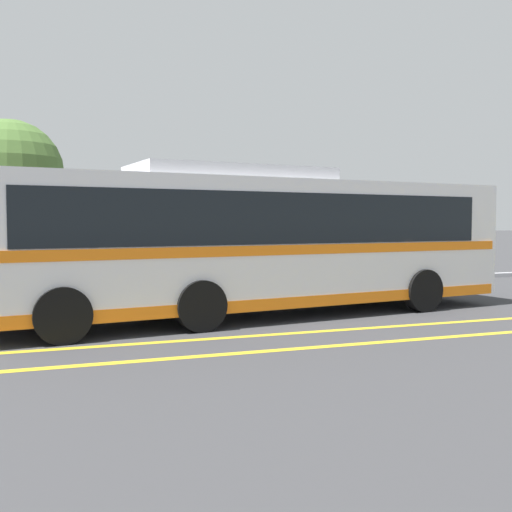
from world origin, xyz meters
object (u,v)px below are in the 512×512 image
transit_bus (256,240)px  parked_car_3 (344,268)px  tree_1 (10,172)px  parked_car_2 (182,270)px

transit_bus → parked_car_3: transit_bus is taller
parked_car_3 → tree_1: size_ratio=0.76×
transit_bus → parked_car_3: (4.40, 4.11, -1.05)m
parked_car_2 → tree_1: size_ratio=0.78×
transit_bus → parked_car_2: size_ratio=2.85×
parked_car_2 → tree_1: tree_1 is taller
parked_car_2 → transit_bus: bearing=-174.6°
transit_bus → parked_car_2: 4.34m
transit_bus → tree_1: (-5.46, 10.08, 2.13)m
tree_1 → parked_car_2: bearing=-51.3°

